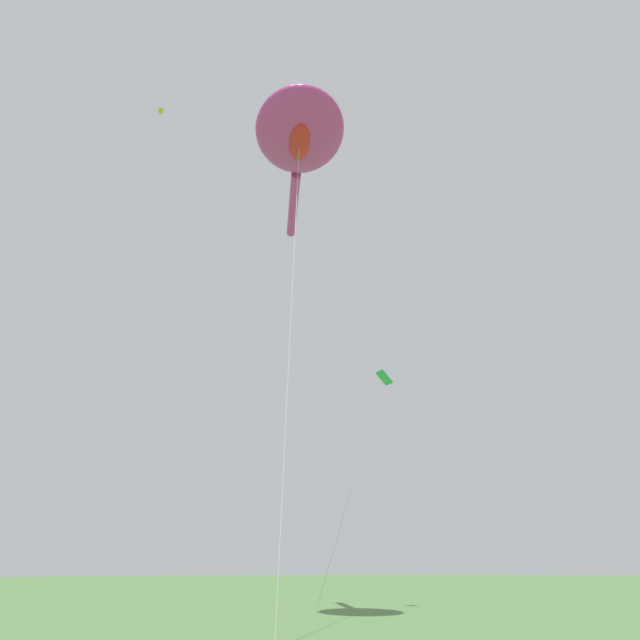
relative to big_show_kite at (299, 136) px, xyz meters
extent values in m
ellipsoid|color=#CC3899|center=(-0.09, -0.15, 0.03)|extent=(5.13, 5.52, 1.13)
cylinder|color=#CC3899|center=(2.12, 3.61, -0.14)|extent=(2.52, 3.90, 0.41)
ellipsoid|color=red|center=(-0.09, -0.15, -0.48)|extent=(1.68, 2.09, 0.41)
cylinder|color=#B2B2B7|center=(-0.85, -1.04, -8.55)|extent=(1.56, 1.83, 16.03)
ellipsoid|color=yellow|center=(-2.45, 10.95, 9.08)|extent=(0.35, 0.52, 0.18)
cylinder|color=#B2B2B7|center=(-1.71, 11.27, -3.74)|extent=(1.50, 0.65, 25.64)
cube|color=green|center=(7.41, 3.86, -7.15)|extent=(0.81, 0.85, 0.67)
cylinder|color=#B2B2B7|center=(6.49, 5.22, -11.85)|extent=(1.87, 2.73, 9.42)
camera|label=1|loc=(-8.57, -13.05, -15.02)|focal=30.08mm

